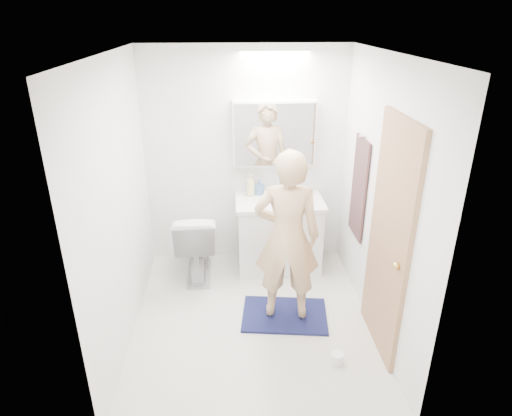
{
  "coord_description": "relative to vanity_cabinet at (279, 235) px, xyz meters",
  "views": [
    {
      "loc": [
        -0.18,
        -3.4,
        2.67
      ],
      "look_at": [
        0.05,
        0.25,
        1.05
      ],
      "focal_mm": 30.97,
      "sensor_mm": 36.0,
      "label": 1
    }
  ],
  "objects": [
    {
      "name": "toilet_paper_roll",
      "position": [
        0.32,
        -1.57,
        -0.34
      ],
      "size": [
        0.11,
        0.11,
        0.1
      ],
      "primitive_type": "cylinder",
      "color": "white",
      "rests_on": "floor"
    },
    {
      "name": "wall_left",
      "position": [
        -1.45,
        -0.96,
        0.81
      ],
      "size": [
        0.0,
        2.5,
        2.5
      ],
      "primitive_type": "plane",
      "rotation": [
        1.57,
        0.0,
        1.57
      ],
      "color": "white",
      "rests_on": "floor"
    },
    {
      "name": "floor",
      "position": [
        -0.35,
        -0.96,
        -0.39
      ],
      "size": [
        2.5,
        2.5,
        0.0
      ],
      "primitive_type": "plane",
      "color": "silver",
      "rests_on": "ground"
    },
    {
      "name": "countertop",
      "position": [
        0.0,
        -0.0,
        0.41
      ],
      "size": [
        0.95,
        0.58,
        0.04
      ],
      "primitive_type": "cube",
      "color": "silver",
      "rests_on": "vanity_cabinet"
    },
    {
      "name": "ceiling",
      "position": [
        -0.35,
        -0.96,
        2.01
      ],
      "size": [
        2.5,
        2.5,
        0.0
      ],
      "primitive_type": "plane",
      "rotation": [
        3.14,
        0.0,
        0.0
      ],
      "color": "white",
      "rests_on": "floor"
    },
    {
      "name": "towel_hook",
      "position": [
        0.71,
        -0.41,
        1.23
      ],
      "size": [
        0.07,
        0.02,
        0.02
      ],
      "primitive_type": "cylinder",
      "rotation": [
        0.0,
        1.57,
        0.0
      ],
      "color": "silver",
      "rests_on": "wall_right"
    },
    {
      "name": "mirror_panel",
      "position": [
        -0.05,
        0.13,
        1.11
      ],
      "size": [
        0.84,
        0.01,
        0.66
      ],
      "primitive_type": "cube",
      "color": "silver",
      "rests_on": "medicine_cabinet"
    },
    {
      "name": "faucet",
      "position": [
        0.0,
        0.22,
        0.51
      ],
      "size": [
        0.02,
        0.02,
        0.16
      ],
      "primitive_type": "cylinder",
      "color": "silver",
      "rests_on": "countertop"
    },
    {
      "name": "sink_basin",
      "position": [
        0.0,
        0.03,
        0.45
      ],
      "size": [
        0.36,
        0.36,
        0.03
      ],
      "primitive_type": "cylinder",
      "color": "white",
      "rests_on": "countertop"
    },
    {
      "name": "soap_bottle_b",
      "position": [
        -0.21,
        0.18,
        0.52
      ],
      "size": [
        0.11,
        0.11,
        0.17
      ],
      "primitive_type": "imported",
      "rotation": [
        0.0,
        0.0,
        -0.55
      ],
      "color": "#507AAC",
      "rests_on": "countertop"
    },
    {
      "name": "vanity_cabinet",
      "position": [
        0.0,
        0.0,
        0.0
      ],
      "size": [
        0.9,
        0.55,
        0.78
      ],
      "primitive_type": "cube",
      "color": "white",
      "rests_on": "floor"
    },
    {
      "name": "wall_front",
      "position": [
        -0.35,
        -2.21,
        0.81
      ],
      "size": [
        2.5,
        0.0,
        2.5
      ],
      "primitive_type": "plane",
      "rotation": [
        -1.57,
        0.0,
        0.0
      ],
      "color": "white",
      "rests_on": "floor"
    },
    {
      "name": "soap_bottle_a",
      "position": [
        -0.31,
        0.15,
        0.55
      ],
      "size": [
        0.14,
        0.14,
        0.25
      ],
      "primitive_type": "imported",
      "rotation": [
        0.0,
        0.0,
        0.72
      ],
      "color": "beige",
      "rests_on": "countertop"
    },
    {
      "name": "door_knob",
      "position": [
        0.69,
        -1.61,
        0.56
      ],
      "size": [
        0.06,
        0.06,
        0.06
      ],
      "primitive_type": "sphere",
      "color": "gold",
      "rests_on": "door"
    },
    {
      "name": "toothbrush_cup",
      "position": [
        0.19,
        0.16,
        0.47
      ],
      "size": [
        0.11,
        0.11,
        0.09
      ],
      "primitive_type": "imported",
      "rotation": [
        0.0,
        0.0,
        -0.27
      ],
      "color": "#3E4CBC",
      "rests_on": "countertop"
    },
    {
      "name": "bath_rug",
      "position": [
        -0.04,
        -0.93,
        -0.38
      ],
      "size": [
        0.86,
        0.64,
        0.02
      ],
      "primitive_type": "cube",
      "rotation": [
        0.0,
        0.0,
        -0.12
      ],
      "color": "#151843",
      "rests_on": "floor"
    },
    {
      "name": "wall_back",
      "position": [
        -0.35,
        0.29,
        0.81
      ],
      "size": [
        2.5,
        0.0,
        2.5
      ],
      "primitive_type": "plane",
      "rotation": [
        1.57,
        0.0,
        0.0
      ],
      "color": "white",
      "rests_on": "floor"
    },
    {
      "name": "towel",
      "position": [
        0.73,
        -0.41,
        0.71
      ],
      "size": [
        0.02,
        0.42,
        1.0
      ],
      "primitive_type": "cube",
      "color": "#14293F",
      "rests_on": "wall_right"
    },
    {
      "name": "door",
      "position": [
        0.73,
        -1.31,
        0.61
      ],
      "size": [
        0.04,
        0.8,
        2.0
      ],
      "primitive_type": "cube",
      "color": "tan",
      "rests_on": "wall_right"
    },
    {
      "name": "person",
      "position": [
        -0.04,
        -0.93,
        0.47
      ],
      "size": [
        0.63,
        0.46,
        1.62
      ],
      "primitive_type": "imported",
      "rotation": [
        0.0,
        0.0,
        3.02
      ],
      "color": "tan",
      "rests_on": "bath_rug"
    },
    {
      "name": "medicine_cabinet",
      "position": [
        -0.05,
        0.21,
        1.11
      ],
      "size": [
        0.88,
        0.14,
        0.7
      ],
      "primitive_type": "cube",
      "color": "white",
      "rests_on": "wall_back"
    },
    {
      "name": "wall_right",
      "position": [
        0.75,
        -0.96,
        0.81
      ],
      "size": [
        0.0,
        2.5,
        2.5
      ],
      "primitive_type": "plane",
      "rotation": [
        1.57,
        0.0,
        -1.57
      ],
      "color": "white",
      "rests_on": "floor"
    },
    {
      "name": "toilet",
      "position": [
        -0.91,
        -0.11,
        0.0
      ],
      "size": [
        0.45,
        0.77,
        0.78
      ],
      "primitive_type": "imported",
      "rotation": [
        0.0,
        0.0,
        3.16
      ],
      "color": "silver",
      "rests_on": "floor"
    }
  ]
}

